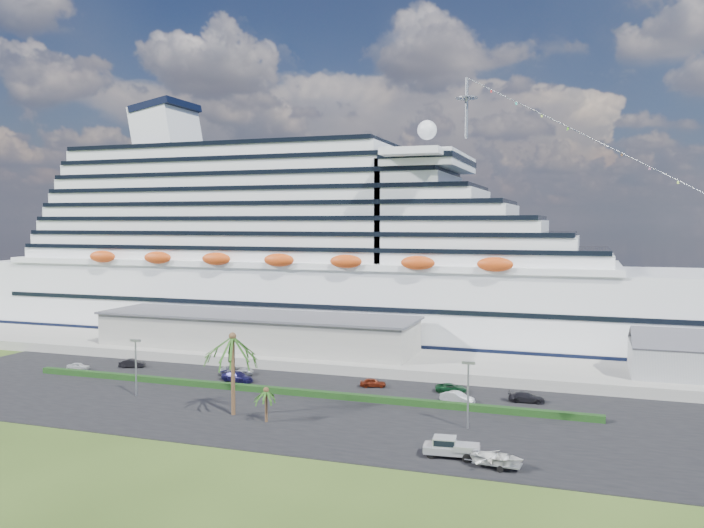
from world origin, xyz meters
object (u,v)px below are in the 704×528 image
at_px(pickup_truck, 451,447).
at_px(boat_trailer, 497,458).
at_px(cruise_ship, 320,261).
at_px(parked_car_3, 237,377).

bearing_deg(pickup_truck, boat_trailer, -19.79).
bearing_deg(cruise_ship, boat_trailer, -55.84).
height_order(cruise_ship, pickup_truck, cruise_ship).
distance_m(cruise_ship, parked_car_3, 46.18).
bearing_deg(boat_trailer, parked_car_3, 149.73).
xyz_separation_m(cruise_ship, pickup_truck, (41.49, -66.88, -15.41)).
distance_m(parked_car_3, pickup_truck, 45.10).
relative_size(cruise_ship, parked_car_3, 35.07).
bearing_deg(boat_trailer, pickup_truck, 160.21).
bearing_deg(cruise_ship, pickup_truck, -58.18).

